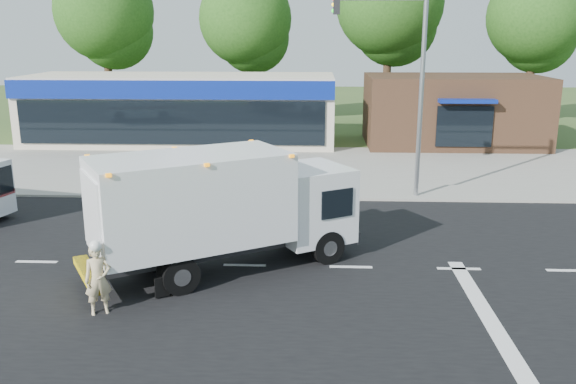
{
  "coord_description": "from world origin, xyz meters",
  "views": [
    {
      "loc": [
        -1.06,
        -16.07,
        6.38
      ],
      "look_at": [
        -1.85,
        1.81,
        1.7
      ],
      "focal_mm": 38.0,
      "sensor_mm": 36.0,
      "label": 1
    }
  ],
  "objects": [
    {
      "name": "ground",
      "position": [
        0.0,
        0.0,
        0.0
      ],
      "size": [
        120.0,
        120.0,
        0.0
      ],
      "primitive_type": "plane",
      "color": "#385123",
      "rests_on": "ground"
    },
    {
      "name": "road_asphalt",
      "position": [
        0.0,
        0.0,
        0.0
      ],
      "size": [
        60.0,
        14.0,
        0.02
      ],
      "primitive_type": "cube",
      "color": "black",
      "rests_on": "ground"
    },
    {
      "name": "sidewalk",
      "position": [
        0.0,
        8.2,
        0.06
      ],
      "size": [
        60.0,
        2.4,
        0.12
      ],
      "primitive_type": "cube",
      "color": "gray",
      "rests_on": "ground"
    },
    {
      "name": "parking_apron",
      "position": [
        0.0,
        14.0,
        0.01
      ],
      "size": [
        60.0,
        9.0,
        0.02
      ],
      "primitive_type": "cube",
      "color": "gray",
      "rests_on": "ground"
    },
    {
      "name": "lane_markings",
      "position": [
        1.35,
        -1.35,
        0.02
      ],
      "size": [
        55.2,
        7.0,
        0.01
      ],
      "color": "silver",
      "rests_on": "road_asphalt"
    },
    {
      "name": "ems_box_truck",
      "position": [
        -3.58,
        -0.32,
        1.93
      ],
      "size": [
        7.66,
        5.85,
        3.34
      ],
      "rotation": [
        0.0,
        0.0,
        0.54
      ],
      "color": "black",
      "rests_on": "ground"
    },
    {
      "name": "emergency_worker",
      "position": [
        -6.03,
        -3.16,
        0.89
      ],
      "size": [
        0.74,
        0.64,
        1.81
      ],
      "rotation": [
        0.0,
        0.0,
        0.46
      ],
      "color": "#CAB487",
      "rests_on": "ground"
    },
    {
      "name": "retail_strip_mall",
      "position": [
        -9.0,
        19.93,
        2.01
      ],
      "size": [
        18.0,
        6.2,
        4.0
      ],
      "color": "beige",
      "rests_on": "ground"
    },
    {
      "name": "brown_storefront",
      "position": [
        7.0,
        19.98,
        2.0
      ],
      "size": [
        10.0,
        6.7,
        4.0
      ],
      "color": "#382316",
      "rests_on": "ground"
    },
    {
      "name": "traffic_signal_pole",
      "position": [
        2.35,
        7.6,
        4.92
      ],
      "size": [
        3.51,
        0.25,
        8.0
      ],
      "color": "gray",
      "rests_on": "ground"
    },
    {
      "name": "background_trees",
      "position": [
        -0.85,
        28.16,
        7.38
      ],
      "size": [
        36.77,
        7.39,
        12.1
      ],
      "color": "#332114",
      "rests_on": "ground"
    }
  ]
}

